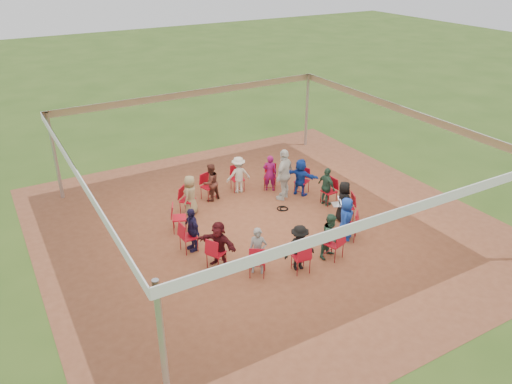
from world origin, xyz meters
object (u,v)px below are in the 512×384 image
chair_6 (187,200)px  person_seated_8 (219,244)px  chair_13 (349,225)px  person_seated_9 (258,251)px  chair_7 (179,218)px  person_seated_7 (192,229)px  cable_coil (283,209)px  person_seated_2 (301,177)px  person_seated_10 (299,248)px  person_seated_3 (270,173)px  chair_2 (302,181)px  chair_10 (257,260)px  chair_9 (216,253)px  chair_5 (208,187)px  chair_1 (329,191)px  person_seated_4 (238,175)px  chair_11 (301,257)px  person_seated_6 (191,195)px  person_seated_5 (211,182)px  laptop (338,203)px  person_seated_1 (327,187)px  person_seated_12 (346,219)px  chair_8 (189,237)px  chair_3 (270,177)px  chair_12 (334,244)px  standing_person (284,174)px  person_seated_11 (331,236)px  chair_4 (237,179)px

chair_6 → person_seated_8: size_ratio=0.69×
chair_6 → chair_13: same height
person_seated_9 → chair_13: bearing=36.8°
chair_7 → person_seated_7: 1.14m
cable_coil → person_seated_2: bearing=29.6°
person_seated_10 → person_seated_3: bearing=77.1°
chair_2 → person_seated_7: 4.88m
chair_10 → chair_9: bearing=167.1°
person_seated_9 → chair_5: bearing=116.4°
chair_1 → person_seated_4: person_seated_4 is taller
chair_11 → cable_coil: (1.45, 3.11, -0.43)m
person_seated_6 → person_seated_5: bearing=167.1°
chair_5 → person_seated_5: 0.24m
chair_7 → person_seated_9: 3.13m
person_seated_10 → laptop: bearing=41.0°
person_seated_8 → chair_6: bearing=143.2°
person_seated_1 → person_seated_2: (-0.31, 1.04, 0.00)m
person_seated_10 → person_seated_4: bearing=90.0°
person_seated_2 → person_seated_4: 2.12m
chair_7 → person_seated_12: size_ratio=0.69×
chair_8 → person_seated_12: (4.20, -1.64, 0.21)m
person_seated_5 → chair_6: bearing=6.9°
chair_3 → chair_13: same height
person_seated_1 → person_seated_3: size_ratio=1.00×
chair_11 → chair_13: (2.13, 0.63, 0.00)m
chair_1 → laptop: bearing=153.0°
person_seated_6 → laptop: person_seated_6 is taller
person_seated_5 → chair_13: bearing=103.2°
chair_10 → person_seated_10: bearing=18.9°
chair_13 → cable_coil: 2.60m
chair_5 → cable_coil: 2.61m
chair_1 → cable_coil: chair_1 is taller
chair_10 → person_seated_3: bearing=90.0°
person_seated_1 → person_seated_8: same height
chair_5 → chair_11: bearing=77.1°
chair_12 → chair_11: bearing=167.1°
person_seated_1 → standing_person: 1.45m
person_seated_12 → cable_coil: bearing=61.8°
standing_person → person_seated_8: bearing=2.1°
person_seated_4 → person_seated_5: bearing=12.9°
chair_13 → person_seated_11: person_seated_11 is taller
person_seated_4 → person_seated_11: size_ratio=1.00×
chair_12 → person_seated_10: person_seated_10 is taller
person_seated_1 → person_seated_12: size_ratio=1.00×
person_seated_4 → standing_person: standing_person is taller
chair_3 → chair_11: same height
cable_coil → person_seated_12: bearing=-75.9°
person_seated_6 → person_seated_11: (2.34, -4.14, 0.00)m
chair_4 → chair_7: 3.19m
chair_12 → laptop: 2.12m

